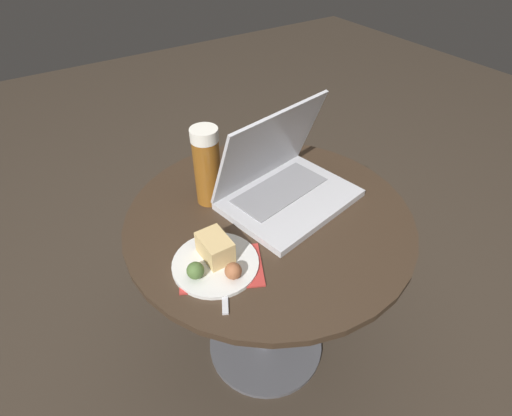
{
  "coord_description": "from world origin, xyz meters",
  "views": [
    {
      "loc": [
        -0.44,
        -0.61,
        1.22
      ],
      "look_at": [
        -0.06,
        -0.03,
        0.65
      ],
      "focal_mm": 28.0,
      "sensor_mm": 36.0,
      "label": 1
    }
  ],
  "objects": [
    {
      "name": "ground_plane",
      "position": [
        0.0,
        0.0,
        0.0
      ],
      "size": [
        6.0,
        6.0,
        0.0
      ],
      "primitive_type": "plane",
      "color": "#382D23"
    },
    {
      "name": "laptop",
      "position": [
        0.07,
        0.04,
        0.63
      ],
      "size": [
        0.36,
        0.3,
        0.24
      ],
      "color": "silver",
      "rests_on": "table"
    },
    {
      "name": "beer_glass",
      "position": [
        -0.09,
        0.13,
        0.68
      ],
      "size": [
        0.07,
        0.07,
        0.2
      ],
      "color": "brown",
      "rests_on": "table"
    },
    {
      "name": "snack_plate",
      "position": [
        -0.19,
        -0.07,
        0.6
      ],
      "size": [
        0.19,
        0.19,
        0.06
      ],
      "color": "silver",
      "rests_on": "table"
    },
    {
      "name": "fork",
      "position": [
        -0.19,
        -0.11,
        0.58
      ],
      "size": [
        0.09,
        0.15,
        0.0
      ],
      "color": "silver",
      "rests_on": "table"
    },
    {
      "name": "table",
      "position": [
        0.0,
        0.0,
        0.43
      ],
      "size": [
        0.71,
        0.71,
        0.58
      ],
      "color": "#515156",
      "rests_on": "ground_plane"
    },
    {
      "name": "napkin",
      "position": [
        -0.19,
        -0.09,
        0.58
      ],
      "size": [
        0.21,
        0.19,
        0.0
      ],
      "color": "#B7332D",
      "rests_on": "table"
    }
  ]
}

